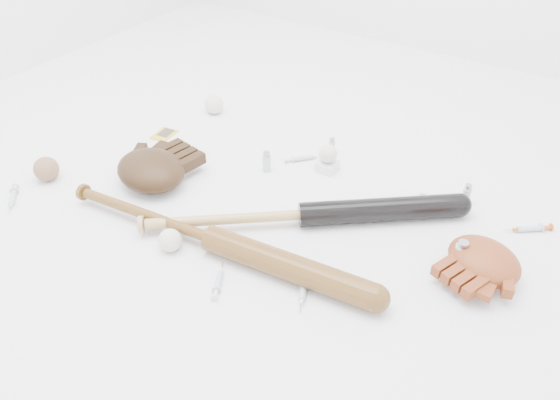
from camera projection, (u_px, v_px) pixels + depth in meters
The scene contains 22 objects.
bat_dark at pixel (303, 215), 1.60m from camera, with size 1.00×0.07×0.07m, color black, non-canonical shape.
bat_wood at pixel (212, 239), 1.51m from camera, with size 1.01×0.07×0.07m, color brown, non-canonical shape.
glove_dark at pixel (151, 170), 1.76m from camera, with size 0.29×0.29×0.10m, color black, non-canonical shape.
glove_tan at pixel (484, 260), 1.44m from camera, with size 0.24×0.24×0.09m, color brown, non-canonical shape.
trading_card at pixel (164, 134), 2.03m from camera, with size 0.07×0.09×0.01m, color gold.
pedestal at pixel (327, 166), 1.84m from camera, with size 0.06×0.06×0.03m, color white.
baseball_on_pedestal at pixel (328, 154), 1.81m from camera, with size 0.06×0.06×0.06m, color silver.
baseball_left at pixel (172, 171), 1.79m from camera, with size 0.07×0.07×0.07m, color silver.
baseball_upper at pixel (214, 104), 2.15m from camera, with size 0.07×0.07×0.07m, color silver.
baseball_mid at pixel (170, 240), 1.52m from camera, with size 0.07×0.07×0.07m, color silver.
baseball_aged at pixel (46, 169), 1.78m from camera, with size 0.08×0.08×0.08m, color brown.
syringe_0 at pixel (13, 198), 1.71m from camera, with size 0.15×0.03×0.02m, color #ADBCC6, non-canonical shape.
syringe_1 at pixel (219, 281), 1.42m from camera, with size 0.15×0.03×0.02m, color #ADBCC6, non-canonical shape.
syringe_2 at pixel (303, 158), 1.89m from camera, with size 0.16×0.03×0.02m, color #ADBCC6, non-canonical shape.
syringe_3 at pixel (303, 290), 1.40m from camera, with size 0.16×0.03×0.02m, color #ADBCC6, non-canonical shape.
syringe_4 at pixel (529, 229), 1.59m from camera, with size 0.16×0.03×0.02m, color #ADBCC6, non-canonical shape.
vial_0 at pixel (467, 194), 1.69m from camera, with size 0.03×0.03×0.07m, color #B5BFC7.
vial_1 at pixel (421, 203), 1.65m from camera, with size 0.02×0.02×0.06m, color #B5BFC7.
vial_2 at pixel (267, 161), 1.83m from camera, with size 0.03×0.03×0.07m, color #B5BFC7.
vial_3 at pixel (461, 254), 1.46m from camera, with size 0.04×0.04×0.09m, color #B5BFC7.
vial_4 at pixel (139, 156), 1.86m from camera, with size 0.03×0.03×0.07m, color #B5BFC7.
vial_5 at pixel (332, 146), 1.92m from camera, with size 0.02×0.02×0.06m, color #B5BFC7.
Camera 1 is at (0.74, -1.06, 1.04)m, focal length 35.00 mm.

